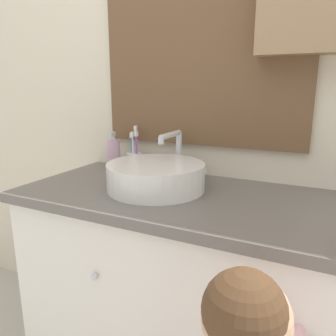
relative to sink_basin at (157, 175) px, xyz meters
name	(u,v)px	position (x,y,z in m)	size (l,w,h in m)	color
wall_back	(250,58)	(0.25, 0.29, 0.42)	(3.20, 0.18, 2.50)	beige
vanity_counter	(216,305)	(0.24, -0.01, -0.46)	(1.45, 0.56, 0.81)	silver
sink_basin	(157,175)	(0.00, 0.00, 0.00)	(0.36, 0.41, 0.20)	white
toothbrush_holder	(134,160)	(-0.22, 0.20, 0.00)	(0.07, 0.07, 0.20)	silver
soap_dispenser	(114,154)	(-0.31, 0.17, 0.02)	(0.06, 0.06, 0.17)	#CCA3BC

